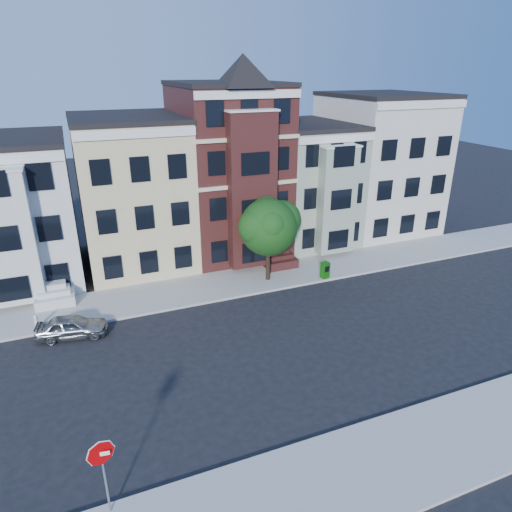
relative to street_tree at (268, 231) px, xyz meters
name	(u,v)px	position (x,y,z in m)	size (l,w,h in m)	color
ground	(320,340)	(-0.30, -7.53, -3.54)	(120.00, 120.00, 0.00)	black
far_sidewalk	(261,278)	(-0.30, 0.47, -3.47)	(60.00, 4.00, 0.15)	#9E9B93
near_sidewalk	(426,448)	(-0.30, -15.53, -3.47)	(60.00, 4.00, 0.15)	#9E9B93
house_white	(7,213)	(-15.30, 6.97, 0.96)	(8.00, 9.00, 9.00)	silver
house_yellow	(133,194)	(-7.30, 6.97, 1.46)	(7.00, 9.00, 10.00)	beige
house_brown	(228,172)	(-0.30, 6.97, 2.46)	(7.00, 9.00, 12.00)	#391715
house_green	(304,184)	(6.20, 6.97, 0.96)	(6.00, 9.00, 9.00)	gray
house_cream	(378,165)	(13.20, 6.97, 1.96)	(8.00, 9.00, 11.00)	beige
street_tree	(268,231)	(0.00, 0.00, 0.00)	(5.83, 5.83, 6.79)	#1C5315
parked_car	(72,327)	(-12.24, -2.33, -2.93)	(1.44, 3.58, 1.22)	gray
newspaper_box	(325,270)	(3.62, -1.23, -2.84)	(0.50, 0.44, 1.11)	#13600D
fire_hydrant	(37,323)	(-13.99, -0.97, -3.08)	(0.22, 0.22, 0.62)	beige
stop_sign	(104,473)	(-11.47, -13.83, -1.78)	(0.88, 0.12, 3.22)	#AF0002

